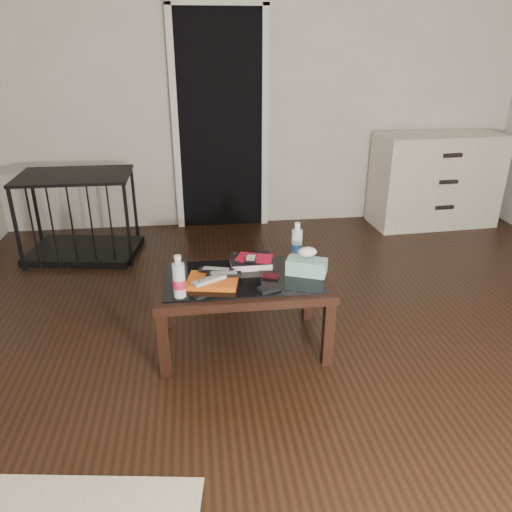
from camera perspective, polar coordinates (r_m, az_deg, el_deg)
The scene contains 18 objects.
ground at distance 2.97m, azimuth 7.31°, elevation -12.33°, with size 5.00×5.00×0.00m, color black.
room_shell at distance 2.41m, azimuth 9.41°, elevation 20.59°, with size 5.00×5.00×5.00m.
doorway at distance 4.84m, azimuth -4.09°, elevation 15.16°, with size 0.90×0.08×2.07m.
coffee_table at distance 2.94m, azimuth -1.55°, elevation -3.49°, with size 1.00×0.60×0.46m.
dresser at distance 5.28m, azimuth 19.79°, elevation 8.18°, with size 1.23×0.57×0.90m.
pet_crate at distance 4.53m, azimuth -19.30°, elevation 2.89°, with size 0.98×0.74×0.71m.
magazines at distance 2.83m, azimuth -4.98°, elevation -2.86°, with size 0.28×0.21×0.03m, color #C25012.
remote_silver at distance 2.79m, azimuth -5.35°, elevation -2.71°, with size 0.20×0.05×0.02m, color #B2B2B7.
remote_black_front at distance 2.85m, azimuth -3.70°, elevation -2.06°, with size 0.20×0.05×0.02m, color black.
remote_black_back at distance 2.90m, azimuth -4.56°, elevation -1.60°, with size 0.20×0.05×0.02m, color black.
textbook at distance 3.04m, azimuth -0.62°, elevation -0.63°, with size 0.25×0.20×0.05m, color black.
dvd_mailers at distance 3.04m, azimuth -0.38°, elevation -0.15°, with size 0.19×0.14×0.01m, color #AB0B26.
ipod at distance 2.99m, azimuth -0.60°, elevation -0.30°, with size 0.06×0.10×0.02m, color black.
flip_phone at distance 2.90m, azimuth 1.70°, elevation -2.20°, with size 0.09×0.05×0.02m, color black.
wallet at distance 2.75m, azimuth 1.52°, elevation -3.74°, with size 0.12×0.07×0.02m, color black.
water_bottle_left at distance 2.67m, azimuth -8.82°, elevation -2.30°, with size 0.07×0.07×0.24m, color #B8BEC3.
water_bottle_right at distance 3.11m, azimuth 4.70°, elevation 1.74°, with size 0.07×0.07×0.24m, color silver.
tissue_box at distance 2.94m, azimuth 5.81°, elevation -1.22°, with size 0.23×0.12×0.09m, color teal.
Camera 1 is at (-0.66, -2.32, 1.74)m, focal length 35.00 mm.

